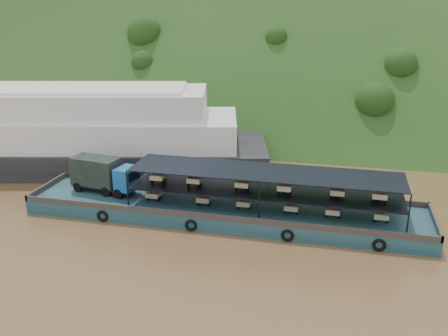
# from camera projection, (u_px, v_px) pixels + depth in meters

# --- Properties ---
(ground) EXTENTS (160.00, 160.00, 0.00)m
(ground) POSITION_uv_depth(u_px,v_px,m) (238.00, 214.00, 44.96)
(ground) COLOR brown
(ground) RESTS_ON ground
(hillside) EXTENTS (140.00, 39.60, 39.60)m
(hillside) POSITION_uv_depth(u_px,v_px,m) (286.00, 123.00, 78.12)
(hillside) COLOR #1B3A15
(hillside) RESTS_ON ground
(cargo_barge) EXTENTS (35.00, 7.18, 4.54)m
(cargo_barge) POSITION_uv_depth(u_px,v_px,m) (216.00, 204.00, 44.15)
(cargo_barge) COLOR #133944
(cargo_barge) RESTS_ON ground
(passenger_ferry) EXTENTS (47.04, 21.69, 9.24)m
(passenger_ferry) POSITION_uv_depth(u_px,v_px,m) (65.00, 133.00, 56.49)
(passenger_ferry) COLOR black
(passenger_ferry) RESTS_ON ground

